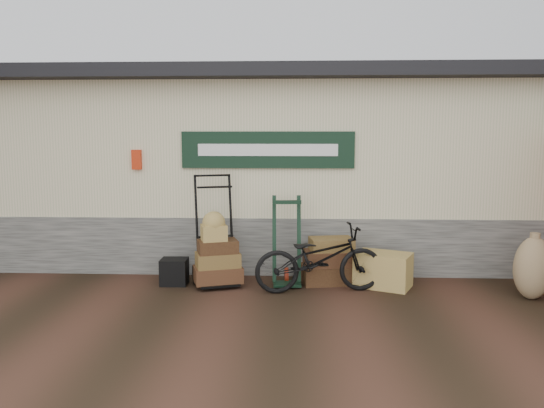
# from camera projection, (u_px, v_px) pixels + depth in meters

# --- Properties ---
(ground) EXTENTS (80.00, 80.00, 0.00)m
(ground) POSITION_uv_depth(u_px,v_px,m) (286.00, 295.00, 7.24)
(ground) COLOR black
(ground) RESTS_ON ground
(station_building) EXTENTS (14.40, 4.10, 3.20)m
(station_building) POSITION_uv_depth(u_px,v_px,m) (289.00, 166.00, 9.75)
(station_building) COLOR #4C4C47
(station_building) RESTS_ON ground
(porter_trolley) EXTENTS (0.97, 0.84, 1.63)m
(porter_trolley) POSITION_uv_depth(u_px,v_px,m) (215.00, 229.00, 7.71)
(porter_trolley) COLOR black
(porter_trolley) RESTS_ON ground
(green_barrow) EXTENTS (0.49, 0.43, 1.30)m
(green_barrow) POSITION_uv_depth(u_px,v_px,m) (287.00, 241.00, 7.67)
(green_barrow) COLOR black
(green_barrow) RESTS_ON ground
(suitcase_stack) EXTENTS (0.84, 0.61, 0.69)m
(suitcase_stack) POSITION_uv_depth(u_px,v_px,m) (329.00, 260.00, 7.80)
(suitcase_stack) COLOR #3A2012
(suitcase_stack) RESTS_ON ground
(wicker_hamper) EXTENTS (0.90, 0.77, 0.50)m
(wicker_hamper) POSITION_uv_depth(u_px,v_px,m) (383.00, 270.00, 7.61)
(wicker_hamper) COLOR olive
(wicker_hamper) RESTS_ON ground
(black_trunk) EXTENTS (0.39, 0.33, 0.38)m
(black_trunk) POSITION_uv_depth(u_px,v_px,m) (174.00, 272.00, 7.74)
(black_trunk) COLOR black
(black_trunk) RESTS_ON ground
(bicycle) EXTENTS (0.92, 1.88, 1.05)m
(bicycle) POSITION_uv_depth(u_px,v_px,m) (319.00, 255.00, 7.33)
(bicycle) COLOR black
(bicycle) RESTS_ON ground
(burlap_sack_left) EXTENTS (0.64, 0.58, 0.84)m
(burlap_sack_left) POSITION_uv_depth(u_px,v_px,m) (533.00, 268.00, 7.01)
(burlap_sack_left) COLOR brown
(burlap_sack_left) RESTS_ON ground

